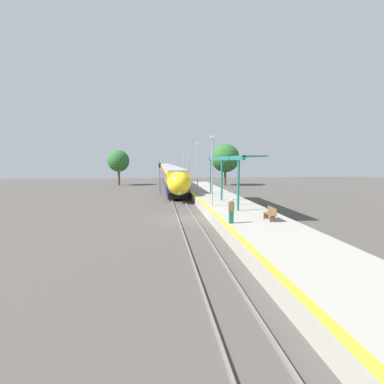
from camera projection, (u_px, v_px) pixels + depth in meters
ground_plane at (186, 219)px, 25.52m from camera, size 120.00×120.00×0.00m
rail_left at (178, 218)px, 25.43m from camera, size 0.08×90.00×0.15m
rail_right at (195, 217)px, 25.59m from camera, size 0.08×90.00×0.15m
train at (168, 172)px, 71.93m from camera, size 2.84×79.13×3.80m
platform_right at (235, 212)px, 25.94m from camera, size 5.13×64.00×0.89m
platform_bench at (270, 213)px, 20.33m from camera, size 0.44×1.55×0.89m
person_waiting at (231, 211)px, 19.29m from camera, size 0.36×0.22×1.61m
railway_signal at (160, 175)px, 43.50m from camera, size 0.28×0.28×4.63m
lamppost_near at (212, 167)px, 26.27m from camera, size 0.36×0.20×6.21m
lamppost_mid at (198, 165)px, 36.19m from camera, size 0.36×0.20×6.21m
lamppost_far at (189, 164)px, 46.11m from camera, size 0.36×0.20×6.21m
lamppost_farthest at (184, 163)px, 56.02m from camera, size 0.36×0.20×6.21m
station_canopy at (227, 160)px, 30.29m from camera, size 2.02×15.84×4.44m
background_tree_left at (119, 161)px, 59.27m from camera, size 4.28×4.28×6.99m
background_tree_right at (225, 158)px, 59.08m from camera, size 5.59×5.59×8.18m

